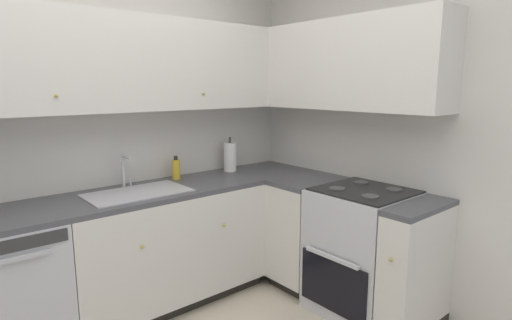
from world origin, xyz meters
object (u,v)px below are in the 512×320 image
soap_bottle (176,169)px  paper_towel_roll (230,157)px  dishwasher (8,291)px  oven_range (362,250)px

soap_bottle → paper_towel_roll: paper_towel_roll is taller
soap_bottle → paper_towel_roll: (0.51, -0.02, 0.04)m
dishwasher → paper_towel_roll: paper_towel_roll is taller
dishwasher → soap_bottle: bearing=8.3°
oven_range → paper_towel_roll: paper_towel_roll is taller
dishwasher → paper_towel_roll: bearing=5.2°
oven_range → dishwasher: bearing=154.0°
dishwasher → soap_bottle: soap_bottle is taller
dishwasher → soap_bottle: 1.36m
oven_range → paper_towel_roll: 1.33m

